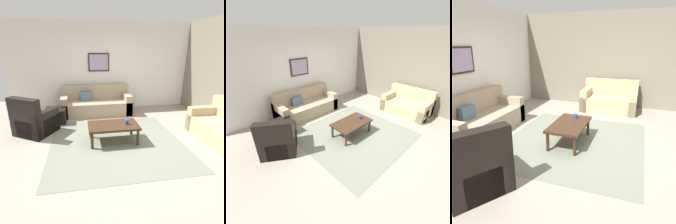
# 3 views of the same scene
# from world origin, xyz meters

# --- Properties ---
(ground_plane) EXTENTS (8.00, 8.00, 0.00)m
(ground_plane) POSITION_xyz_m (0.00, 0.00, 0.00)
(ground_plane) COLOR gray
(rear_partition) EXTENTS (6.00, 0.12, 2.80)m
(rear_partition) POSITION_xyz_m (0.00, 2.60, 1.40)
(rear_partition) COLOR silver
(rear_partition) RESTS_ON ground_plane
(stone_feature_panel) EXTENTS (0.12, 5.20, 2.80)m
(stone_feature_panel) POSITION_xyz_m (3.00, 0.00, 1.40)
(stone_feature_panel) COLOR slate
(stone_feature_panel) RESTS_ON ground_plane
(area_rug) EXTENTS (2.88, 2.70, 0.01)m
(area_rug) POSITION_xyz_m (0.00, 0.00, 0.00)
(area_rug) COLOR slate
(area_rug) RESTS_ON ground_plane
(couch_main) EXTENTS (2.14, 0.87, 0.88)m
(couch_main) POSITION_xyz_m (-0.26, 2.11, 0.30)
(couch_main) COLOR gray
(couch_main) RESTS_ON ground_plane
(couch_loveseat) EXTENTS (0.90, 1.54, 0.88)m
(couch_loveseat) POSITION_xyz_m (2.44, -0.34, 0.30)
(couch_loveseat) COLOR tan
(couch_loveseat) RESTS_ON ground_plane
(armchair_leather) EXTENTS (1.10, 1.10, 0.95)m
(armchair_leather) POSITION_xyz_m (-1.89, 0.78, 0.31)
(armchair_leather) COLOR black
(armchair_leather) RESTS_ON ground_plane
(ottoman) EXTENTS (0.56, 0.56, 0.40)m
(ottoman) POSITION_xyz_m (-1.45, 1.48, 0.20)
(ottoman) COLOR black
(ottoman) RESTS_ON ground_plane
(coffee_table) EXTENTS (1.10, 0.64, 0.41)m
(coffee_table) POSITION_xyz_m (-0.06, 0.08, 0.36)
(coffee_table) COLOR #382316
(coffee_table) RESTS_ON ground_plane
(cup) EXTENTS (0.08, 0.08, 0.10)m
(cup) POSITION_xyz_m (0.24, 0.05, 0.46)
(cup) COLOR #1E478C
(cup) RESTS_ON coffee_table
(framed_artwork) EXTENTS (0.67, 0.04, 0.57)m
(framed_artwork) POSITION_xyz_m (-0.11, 2.51, 1.56)
(framed_artwork) COLOR black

